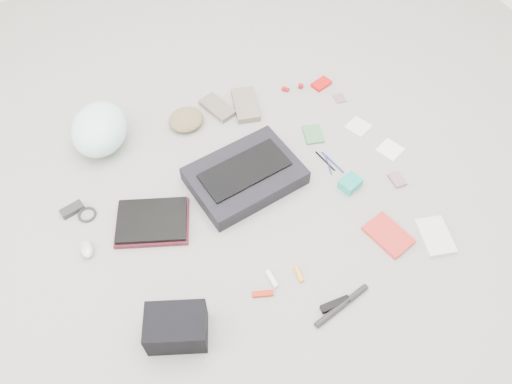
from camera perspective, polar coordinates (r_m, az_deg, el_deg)
name	(u,v)px	position (r m, az deg, el deg)	size (l,w,h in m)	color
ground_plane	(256,198)	(2.24, 0.00, -0.74)	(4.00, 4.00, 0.00)	gray
messenger_bag	(245,176)	(2.26, -1.27, 1.84)	(0.48, 0.34, 0.08)	black
bag_flap	(245,170)	(2.23, -1.29, 2.55)	(0.39, 0.18, 0.01)	black
laptop_sleeve	(153,223)	(2.20, -11.73, -3.44)	(0.31, 0.23, 0.02)	#4F1823
laptop	(152,220)	(2.18, -11.82, -3.16)	(0.29, 0.21, 0.02)	black
bike_helmet	(99,129)	(2.48, -17.46, 6.89)	(0.26, 0.32, 0.19)	#C0F9F9
beanie	(186,119)	(2.53, -8.00, 8.21)	(0.18, 0.17, 0.06)	olive
mitten_left	(218,108)	(2.59, -4.42, 9.59)	(0.09, 0.19, 0.03)	#6D6057
mitten_right	(246,105)	(2.59, -1.20, 9.95)	(0.11, 0.23, 0.03)	#7C6B5F
power_brick	(72,210)	(2.33, -20.27, -1.90)	(0.10, 0.05, 0.03)	black
cable_coil	(87,214)	(2.30, -18.75, -2.44)	(0.08, 0.08, 0.01)	black
mouse	(87,249)	(2.20, -18.77, -6.21)	(0.05, 0.09, 0.03)	#B4B4B4
camera_bag	(176,328)	(1.91, -9.08, -15.05)	(0.22, 0.15, 0.14)	black
multitool	(263,294)	(2.01, 0.78, -11.56)	(0.08, 0.02, 0.01)	#A51E08
toiletry_tube_white	(272,279)	(2.03, 1.83, -9.87)	(0.02, 0.02, 0.08)	white
toiletry_tube_orange	(299,274)	(2.04, 4.93, -9.35)	(0.02, 0.02, 0.07)	orange
u_lock	(335,304)	(2.01, 9.03, -12.56)	(0.12, 0.03, 0.02)	black
bike_pump	(342,306)	(2.01, 9.77, -12.67)	(0.02, 0.02, 0.27)	black
book_red	(388,235)	(2.20, 14.88, -4.76)	(0.13, 0.19, 0.02)	red
book_white	(435,236)	(2.25, 19.81, -4.76)	(0.12, 0.18, 0.02)	silver
notepad	(313,134)	(2.48, 6.55, 6.57)	(0.09, 0.12, 0.01)	#3F794B
pen_blue	(328,165)	(2.37, 8.27, 3.10)	(0.01, 0.01, 0.12)	navy
pen_black	(325,161)	(2.38, 7.90, 3.54)	(0.01, 0.01, 0.14)	black
pen_navy	(333,162)	(2.38, 8.74, 3.41)	(0.01, 0.01, 0.15)	navy
accordion_wallet	(350,183)	(2.30, 10.70, 0.98)	(0.09, 0.07, 0.05)	teal
card_deck	(397,180)	(2.38, 15.82, 1.36)	(0.06, 0.08, 0.02)	gray
napkin_top	(358,127)	(2.56, 11.62, 7.33)	(0.10, 0.10, 0.01)	silver
napkin_bottom	(390,150)	(2.49, 15.09, 4.70)	(0.10, 0.10, 0.01)	white
lollipop_a	(284,88)	(2.69, 3.17, 11.74)	(0.03, 0.03, 0.03)	#B3150D
lollipop_b	(287,89)	(2.69, 3.59, 11.61)	(0.02, 0.02, 0.02)	#A00F14
lollipop_c	(301,86)	(2.71, 5.15, 12.00)	(0.03, 0.03, 0.03)	#9D0B15
altoids_tin	(321,84)	(2.74, 7.48, 12.16)	(0.10, 0.06, 0.02)	red
stamp_sheet	(339,98)	(2.68, 9.52, 10.50)	(0.06, 0.07, 0.00)	#8A5E70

